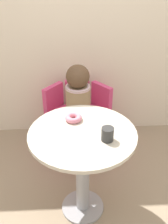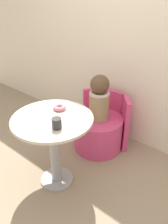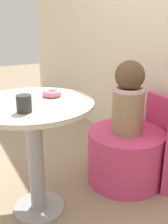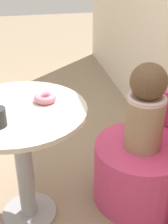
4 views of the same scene
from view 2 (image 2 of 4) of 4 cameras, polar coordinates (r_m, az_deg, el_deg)
name	(u,v)px [view 2 (image 2 of 4)]	position (r m, az deg, el deg)	size (l,w,h in m)	color
ground_plane	(62,184)	(2.26, -5.76, -18.24)	(12.00, 12.00, 0.00)	gray
back_wall	(131,40)	(2.49, 12.30, 17.92)	(6.00, 0.06, 2.40)	beige
round_table	(54,136)	(1.96, -7.92, -6.11)	(0.70, 0.70, 0.72)	#99999E
tub_chair	(98,133)	(2.58, 3.67, -5.40)	(0.56, 0.56, 0.39)	#D13D70
booth_backrest	(110,116)	(2.68, 6.71, -1.12)	(0.66, 0.24, 0.63)	#D13D70
child_figure	(99,98)	(2.36, 4.02, 3.63)	(0.22, 0.22, 0.51)	#937A56
donut	(60,107)	(1.97, -6.40, 1.18)	(0.12, 0.12, 0.04)	pink
cup	(57,123)	(1.69, -7.13, -2.96)	(0.08, 0.08, 0.09)	#2D2D2D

